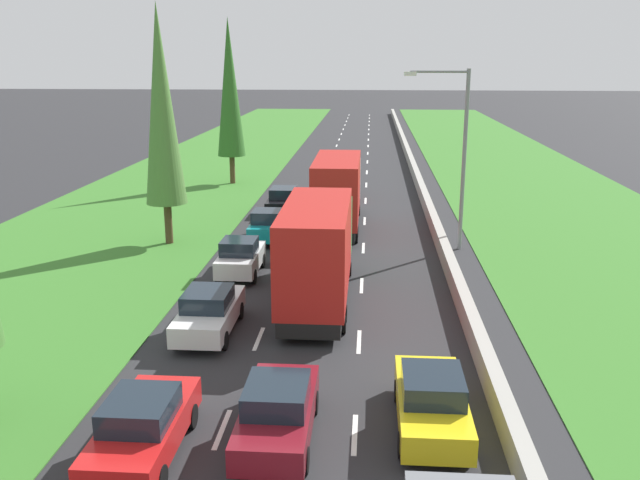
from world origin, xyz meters
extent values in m
plane|color=#28282B|center=(0.00, 60.00, 0.00)|extent=(300.00, 300.00, 0.00)
cube|color=#387528|center=(-12.65, 60.00, 0.02)|extent=(14.00, 140.00, 0.04)
cube|color=#387528|center=(14.35, 60.00, 0.02)|extent=(14.00, 140.00, 0.04)
cube|color=#9E9B93|center=(5.70, 60.00, 0.42)|extent=(0.44, 120.00, 0.85)
cube|color=white|center=(-1.75, 15.00, 0.01)|extent=(0.14, 2.00, 0.01)
cube|color=white|center=(-1.75, 21.00, 0.01)|extent=(0.14, 2.00, 0.01)
cube|color=white|center=(-1.75, 27.00, 0.01)|extent=(0.14, 2.00, 0.01)
cube|color=white|center=(-1.75, 33.00, 0.01)|extent=(0.14, 2.00, 0.01)
cube|color=white|center=(-1.75, 39.00, 0.01)|extent=(0.14, 2.00, 0.01)
cube|color=white|center=(-1.75, 45.00, 0.01)|extent=(0.14, 2.00, 0.01)
cube|color=white|center=(-1.75, 51.00, 0.01)|extent=(0.14, 2.00, 0.01)
cube|color=white|center=(-1.75, 57.00, 0.01)|extent=(0.14, 2.00, 0.01)
cube|color=white|center=(-1.75, 63.00, 0.01)|extent=(0.14, 2.00, 0.01)
cube|color=white|center=(-1.75, 69.00, 0.01)|extent=(0.14, 2.00, 0.01)
cube|color=white|center=(-1.75, 75.00, 0.01)|extent=(0.14, 2.00, 0.01)
cube|color=white|center=(-1.75, 81.00, 0.01)|extent=(0.14, 2.00, 0.01)
cube|color=white|center=(-1.75, 87.00, 0.01)|extent=(0.14, 2.00, 0.01)
cube|color=white|center=(-1.75, 93.00, 0.01)|extent=(0.14, 2.00, 0.01)
cube|color=white|center=(-1.75, 99.00, 0.01)|extent=(0.14, 2.00, 0.01)
cube|color=white|center=(-1.75, 105.00, 0.01)|extent=(0.14, 2.00, 0.01)
cube|color=white|center=(-1.75, 111.00, 0.01)|extent=(0.14, 2.00, 0.01)
cube|color=white|center=(-1.75, 117.00, 0.01)|extent=(0.14, 2.00, 0.01)
cube|color=white|center=(1.75, 15.00, 0.01)|extent=(0.14, 2.00, 0.01)
cube|color=white|center=(1.75, 21.00, 0.01)|extent=(0.14, 2.00, 0.01)
cube|color=white|center=(1.75, 27.00, 0.01)|extent=(0.14, 2.00, 0.01)
cube|color=white|center=(1.75, 33.00, 0.01)|extent=(0.14, 2.00, 0.01)
cube|color=white|center=(1.75, 39.00, 0.01)|extent=(0.14, 2.00, 0.01)
cube|color=white|center=(1.75, 45.00, 0.01)|extent=(0.14, 2.00, 0.01)
cube|color=white|center=(1.75, 51.00, 0.01)|extent=(0.14, 2.00, 0.01)
cube|color=white|center=(1.75, 57.00, 0.01)|extent=(0.14, 2.00, 0.01)
cube|color=white|center=(1.75, 63.00, 0.01)|extent=(0.14, 2.00, 0.01)
cube|color=white|center=(1.75, 69.00, 0.01)|extent=(0.14, 2.00, 0.01)
cube|color=white|center=(1.75, 75.00, 0.01)|extent=(0.14, 2.00, 0.01)
cube|color=white|center=(1.75, 81.00, 0.01)|extent=(0.14, 2.00, 0.01)
cube|color=white|center=(1.75, 87.00, 0.01)|extent=(0.14, 2.00, 0.01)
cube|color=white|center=(1.75, 93.00, 0.01)|extent=(0.14, 2.00, 0.01)
cube|color=white|center=(1.75, 99.00, 0.01)|extent=(0.14, 2.00, 0.01)
cube|color=white|center=(1.75, 105.00, 0.01)|extent=(0.14, 2.00, 0.01)
cube|color=white|center=(1.75, 111.00, 0.01)|extent=(0.14, 2.00, 0.01)
cube|color=white|center=(1.75, 117.00, 0.01)|extent=(0.14, 2.00, 0.01)
cube|color=maroon|center=(-0.21, 14.64, 0.68)|extent=(1.76, 4.50, 0.72)
cube|color=#19232D|center=(-0.21, 14.49, 1.34)|extent=(1.56, 1.90, 0.60)
cylinder|color=black|center=(-1.01, 16.04, 0.32)|extent=(0.22, 0.64, 0.64)
cylinder|color=black|center=(0.59, 16.04, 0.32)|extent=(0.22, 0.64, 0.64)
cylinder|color=black|center=(-1.01, 13.25, 0.32)|extent=(0.22, 0.64, 0.64)
cylinder|color=black|center=(0.59, 13.25, 0.32)|extent=(0.22, 0.64, 0.64)
cube|color=red|center=(-3.39, 13.67, 0.68)|extent=(1.76, 4.50, 0.72)
cube|color=#19232D|center=(-3.39, 13.52, 1.34)|extent=(1.56, 1.90, 0.60)
cylinder|color=black|center=(-4.19, 15.06, 0.32)|extent=(0.22, 0.64, 0.64)
cylinder|color=black|center=(-2.59, 15.06, 0.32)|extent=(0.22, 0.64, 0.64)
cylinder|color=black|center=(-4.19, 12.27, 0.32)|extent=(0.22, 0.64, 0.64)
cylinder|color=black|center=(-2.59, 12.27, 0.32)|extent=(0.22, 0.64, 0.64)
cube|color=black|center=(0.04, 25.00, 0.60)|extent=(2.20, 9.40, 0.56)
cube|color=#237A33|center=(0.04, 28.60, 2.13)|extent=(2.40, 2.20, 2.50)
cube|color=#B21E19|center=(0.04, 23.90, 2.53)|extent=(2.44, 7.20, 3.30)
cylinder|color=black|center=(-1.08, 28.30, 0.32)|extent=(0.22, 0.64, 0.64)
cylinder|color=black|center=(1.16, 28.30, 0.32)|extent=(0.22, 0.64, 0.64)
cylinder|color=black|center=(-1.08, 22.82, 0.32)|extent=(0.22, 0.64, 0.64)
cylinder|color=black|center=(1.16, 22.82, 0.32)|extent=(0.22, 0.64, 0.64)
cylinder|color=black|center=(-1.08, 21.74, 0.32)|extent=(0.22, 0.64, 0.64)
cylinder|color=black|center=(1.16, 21.74, 0.32)|extent=(0.22, 0.64, 0.64)
cube|color=white|center=(-3.57, 21.44, 0.68)|extent=(1.76, 4.50, 0.72)
cube|color=#19232D|center=(-3.57, 21.29, 1.34)|extent=(1.56, 1.90, 0.60)
cylinder|color=black|center=(-4.37, 22.83, 0.32)|extent=(0.22, 0.64, 0.64)
cylinder|color=black|center=(-2.77, 22.83, 0.32)|extent=(0.22, 0.64, 0.64)
cylinder|color=black|center=(-4.37, 20.04, 0.32)|extent=(0.22, 0.64, 0.64)
cylinder|color=black|center=(-2.77, 20.04, 0.32)|extent=(0.22, 0.64, 0.64)
cube|color=white|center=(-3.71, 28.17, 0.70)|extent=(1.68, 3.90, 0.76)
cube|color=#19232D|center=(-3.71, 27.87, 1.40)|extent=(1.52, 1.60, 0.64)
cylinder|color=black|center=(-4.47, 29.38, 0.32)|extent=(0.22, 0.64, 0.64)
cylinder|color=black|center=(-2.95, 29.38, 0.32)|extent=(0.22, 0.64, 0.64)
cylinder|color=black|center=(-4.47, 26.96, 0.32)|extent=(0.22, 0.64, 0.64)
cylinder|color=black|center=(-2.95, 26.96, 0.32)|extent=(0.22, 0.64, 0.64)
cube|color=yellow|center=(3.74, 15.48, 0.68)|extent=(1.76, 4.50, 0.72)
cube|color=#19232D|center=(3.74, 15.33, 1.34)|extent=(1.56, 1.90, 0.60)
cylinder|color=black|center=(2.94, 16.87, 0.32)|extent=(0.22, 0.64, 0.64)
cylinder|color=black|center=(4.54, 16.87, 0.32)|extent=(0.22, 0.64, 0.64)
cylinder|color=black|center=(2.94, 14.08, 0.32)|extent=(0.22, 0.64, 0.64)
cylinder|color=black|center=(4.54, 14.08, 0.32)|extent=(0.22, 0.64, 0.64)
cube|color=teal|center=(-3.36, 34.17, 0.70)|extent=(1.68, 3.90, 0.76)
cube|color=#19232D|center=(-3.36, 33.87, 1.40)|extent=(1.52, 1.60, 0.64)
cylinder|color=black|center=(-4.12, 35.38, 0.32)|extent=(0.22, 0.64, 0.64)
cylinder|color=black|center=(-2.60, 35.38, 0.32)|extent=(0.22, 0.64, 0.64)
cylinder|color=black|center=(-4.12, 32.96, 0.32)|extent=(0.22, 0.64, 0.64)
cylinder|color=black|center=(-2.60, 32.96, 0.32)|extent=(0.22, 0.64, 0.64)
cube|color=black|center=(0.21, 37.25, 0.60)|extent=(2.20, 9.40, 0.56)
cube|color=silver|center=(0.21, 40.85, 2.13)|extent=(2.40, 2.20, 2.50)
cube|color=#B21E19|center=(0.21, 36.15, 2.53)|extent=(2.44, 7.20, 3.30)
cylinder|color=black|center=(-0.91, 40.55, 0.32)|extent=(0.22, 0.64, 0.64)
cylinder|color=black|center=(1.33, 40.55, 0.32)|extent=(0.22, 0.64, 0.64)
cylinder|color=black|center=(-0.91, 35.07, 0.32)|extent=(0.22, 0.64, 0.64)
cylinder|color=black|center=(1.33, 35.07, 0.32)|extent=(0.22, 0.64, 0.64)
cylinder|color=black|center=(-0.91, 33.99, 0.32)|extent=(0.22, 0.64, 0.64)
cylinder|color=black|center=(1.33, 33.99, 0.32)|extent=(0.22, 0.64, 0.64)
cube|color=black|center=(-3.38, 40.89, 0.68)|extent=(1.76, 4.50, 0.72)
cube|color=#19232D|center=(-3.38, 40.74, 1.34)|extent=(1.56, 1.90, 0.60)
cylinder|color=black|center=(-4.18, 42.29, 0.32)|extent=(0.22, 0.64, 0.64)
cylinder|color=black|center=(-2.58, 42.29, 0.32)|extent=(0.22, 0.64, 0.64)
cylinder|color=black|center=(-4.18, 39.50, 0.32)|extent=(0.22, 0.64, 0.64)
cylinder|color=black|center=(-2.58, 39.50, 0.32)|extent=(0.22, 0.64, 0.64)
cube|color=red|center=(0.03, 45.55, 0.70)|extent=(1.68, 3.90, 0.76)
cube|color=#19232D|center=(0.03, 45.25, 1.40)|extent=(1.52, 1.60, 0.64)
cylinder|color=black|center=(-0.73, 46.76, 0.32)|extent=(0.22, 0.64, 0.64)
cylinder|color=black|center=(0.79, 46.76, 0.32)|extent=(0.22, 0.64, 0.64)
cylinder|color=black|center=(-0.73, 44.34, 0.32)|extent=(0.22, 0.64, 0.64)
cylinder|color=black|center=(0.79, 44.34, 0.32)|extent=(0.22, 0.64, 0.64)
cylinder|color=#4C3823|center=(-8.48, 33.13, 1.10)|extent=(0.40, 0.40, 2.20)
cone|color=#4C7F38|center=(-8.48, 33.13, 7.20)|extent=(2.11, 2.11, 10.01)
cylinder|color=#4C3823|center=(-8.64, 50.85, 1.10)|extent=(0.40, 0.40, 2.20)
cone|color=#2D6623|center=(-8.64, 50.85, 7.33)|extent=(2.11, 2.11, 10.26)
cylinder|color=gray|center=(6.67, 33.26, 4.50)|extent=(0.20, 0.20, 9.00)
cylinder|color=gray|center=(5.27, 33.26, 8.85)|extent=(2.80, 0.12, 0.12)
cube|color=silver|center=(3.87, 33.26, 8.75)|extent=(0.60, 0.28, 0.20)
camera|label=1|loc=(2.02, -0.82, 9.51)|focal=38.17mm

